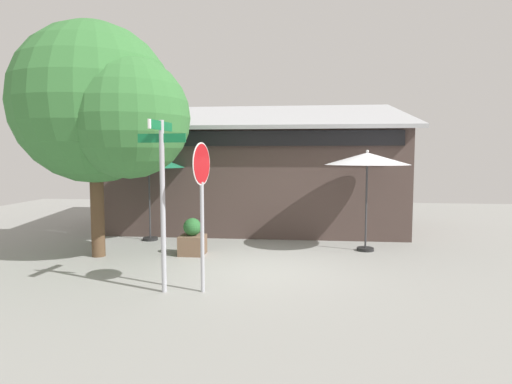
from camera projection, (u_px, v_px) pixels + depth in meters
name	position (u px, v px, depth m)	size (l,w,h in m)	color
ground_plane	(259.00, 270.00, 9.61)	(28.00, 28.00, 0.10)	gray
cafe_building	(258.00, 176.00, 15.32)	(10.00, 5.85, 4.56)	#473833
street_sign_post	(162.00, 188.00, 7.73)	(0.91, 0.97, 3.14)	#A8AAB2
stop_sign	(202.00, 188.00, 7.75)	(0.14, 0.77, 2.74)	#A8AAB2
patio_umbrella_forest_green_left	(149.00, 161.00, 12.54)	(2.08, 2.08, 2.63)	black
patio_umbrella_ivory_center	(367.00, 160.00, 11.12)	(2.19, 2.19, 2.65)	black
shade_tree	(103.00, 108.00, 10.23)	(4.39, 3.85, 5.69)	brown
sidewalk_planter	(192.00, 239.00, 10.85)	(0.62, 0.62, 0.93)	brown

